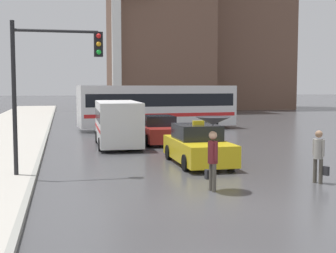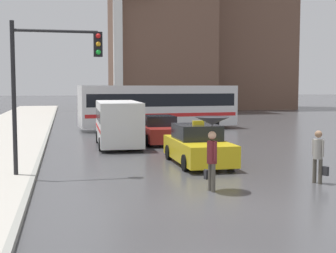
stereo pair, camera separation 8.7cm
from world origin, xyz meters
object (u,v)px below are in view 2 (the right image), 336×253
(taxi, at_px, (198,146))
(pedestrian_man, at_px, (318,154))
(monument_cross, at_px, (118,14))
(sedan_red, at_px, (159,130))
(city_bus, at_px, (159,105))
(pedestrian_with_umbrella, at_px, (212,132))
(traffic_light, at_px, (51,71))
(ambulance_van, at_px, (118,121))

(taxi, bearing_deg, pedestrian_man, 120.89)
(monument_cross, bearing_deg, sedan_red, -91.45)
(sedan_red, distance_m, monument_cross, 26.71)
(city_bus, bearing_deg, pedestrian_with_umbrella, 168.15)
(pedestrian_with_umbrella, bearing_deg, pedestrian_man, -91.28)
(taxi, xyz_separation_m, pedestrian_with_umbrella, (-0.94, -4.68, 1.02))
(traffic_light, xyz_separation_m, monument_cross, (5.95, 33.60, 6.96))
(traffic_light, height_order, monument_cross, monument_cross)
(pedestrian_man, bearing_deg, pedestrian_with_umbrella, -106.15)
(taxi, relative_size, traffic_light, 0.87)
(city_bus, height_order, traffic_light, traffic_light)
(pedestrian_with_umbrella, distance_m, pedestrian_man, 3.65)
(sedan_red, distance_m, pedestrian_with_umbrella, 11.83)
(taxi, relative_size, ambulance_van, 0.81)
(taxi, xyz_separation_m, ambulance_van, (-2.40, 6.12, 0.55))
(pedestrian_with_umbrella, distance_m, traffic_light, 5.68)
(sedan_red, xyz_separation_m, traffic_light, (-5.32, -8.77, 2.85))
(ambulance_van, xyz_separation_m, traffic_light, (-3.02, -7.80, 2.27))
(sedan_red, height_order, city_bus, city_bus)
(ambulance_van, xyz_separation_m, city_bus, (3.82, 8.65, 0.46))
(monument_cross, bearing_deg, pedestrian_man, -86.72)
(ambulance_van, bearing_deg, pedestrian_with_umbrella, 99.38)
(pedestrian_with_umbrella, relative_size, pedestrian_man, 1.30)
(sedan_red, height_order, pedestrian_with_umbrella, pedestrian_with_umbrella)
(traffic_light, bearing_deg, sedan_red, 58.73)
(city_bus, height_order, pedestrian_man, city_bus)
(taxi, height_order, pedestrian_with_umbrella, pedestrian_with_umbrella)
(pedestrian_with_umbrella, bearing_deg, ambulance_van, 1.46)
(pedestrian_man, height_order, monument_cross, monument_cross)
(pedestrian_man, distance_m, monument_cross, 37.58)
(taxi, distance_m, pedestrian_with_umbrella, 4.88)
(city_bus, xyz_separation_m, pedestrian_with_umbrella, (-2.36, -19.44, 0.01))
(taxi, xyz_separation_m, sedan_red, (-0.10, 7.08, -0.03))
(ambulance_van, distance_m, city_bus, 9.47)
(sedan_red, bearing_deg, pedestrian_with_umbrella, 85.93)
(sedan_red, bearing_deg, ambulance_van, 22.76)
(city_bus, distance_m, pedestrian_with_umbrella, 19.59)
(pedestrian_with_umbrella, bearing_deg, monument_cross, -8.58)
(city_bus, bearing_deg, ambulance_van, 151.22)
(sedan_red, bearing_deg, pedestrian_man, 103.32)
(pedestrian_with_umbrella, xyz_separation_m, monument_cross, (1.47, 36.60, 8.76))
(traffic_light, relative_size, monument_cross, 0.28)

